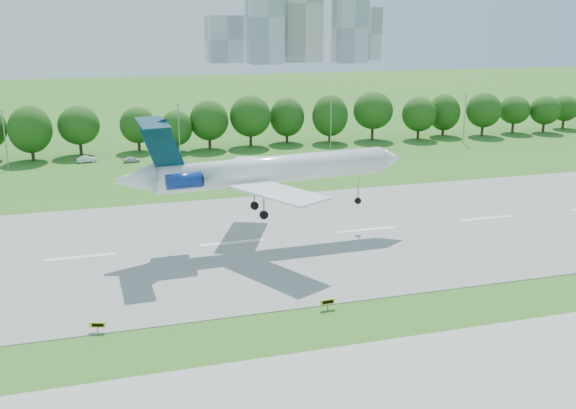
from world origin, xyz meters
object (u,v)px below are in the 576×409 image
Objects in this scene: airliner at (259,170)px; service_vehicle_b at (132,159)px; taxi_sign_left at (97,325)px; service_vehicle_a at (87,159)px.

airliner reaches higher than service_vehicle_b.
airliner is 59.64m from service_vehicle_b.
service_vehicle_a is (-1.77, 81.69, -0.13)m from taxi_sign_left.
service_vehicle_a is at bearing 108.30° from taxi_sign_left.
service_vehicle_a reaches higher than taxi_sign_left.
service_vehicle_b is at bearing -115.43° from service_vehicle_a.
service_vehicle_a is 1.16× the size of service_vehicle_b.
airliner reaches higher than service_vehicle_a.
airliner is 11.40× the size of service_vehicle_b.
airliner is 9.86× the size of service_vehicle_a.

